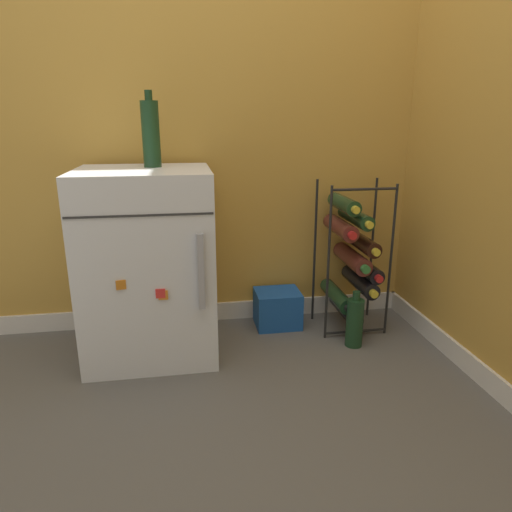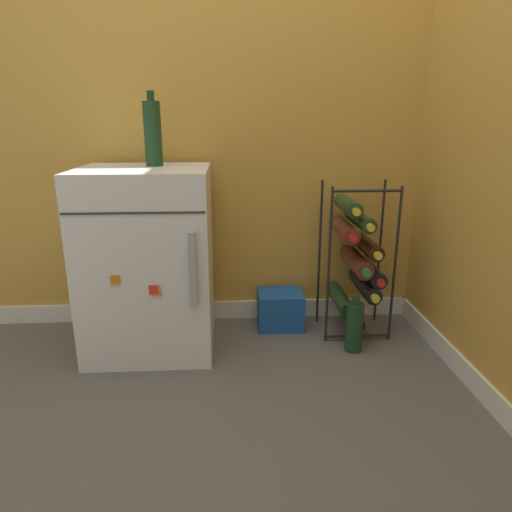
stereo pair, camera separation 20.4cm
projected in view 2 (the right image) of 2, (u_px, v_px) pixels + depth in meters
ground_plane at (261, 375)px, 1.83m from camera, size 14.00×14.00×0.00m
wall_back at (253, 61)px, 2.05m from camera, size 6.59×0.07×2.50m
mini_fridge at (149, 261)px, 1.97m from camera, size 0.54×0.51×0.80m
wine_rack at (356, 262)px, 2.12m from camera, size 0.31×0.33×0.72m
soda_box at (280, 309)px, 2.24m from camera, size 0.22×0.18×0.18m
fridge_top_bottle at (153, 133)px, 1.89m from camera, size 0.07×0.07×0.30m
loose_bottle_floor at (354, 327)px, 2.00m from camera, size 0.08×0.08×0.26m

